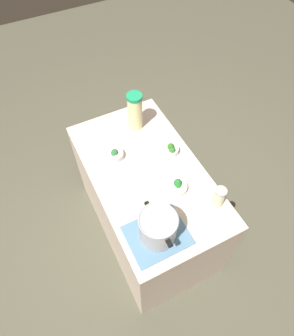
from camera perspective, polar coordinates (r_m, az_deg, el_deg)
ground_plane at (r=2.77m, az=0.00°, el=-10.95°), size 8.00×8.00×0.00m
counter_slab at (r=2.39m, az=0.00°, el=-6.68°), size 1.26×0.72×0.86m
dish_cloth at (r=1.81m, az=1.94°, el=-12.46°), size 0.29×0.35×0.01m
cooking_pot at (r=1.71m, az=2.05°, el=-11.04°), size 0.29×0.22×0.20m
lemonade_pitcher at (r=2.19m, az=-2.28°, el=10.55°), size 0.11×0.11×0.30m
mason_jar at (r=1.89m, az=13.31°, el=-5.29°), size 0.07×0.07×0.15m
broccoli_bowl_front at (r=1.94m, az=5.79°, el=-3.46°), size 0.12×0.12×0.08m
broccoli_bowl_center at (r=2.09m, az=-6.03°, el=2.54°), size 0.11×0.11×0.07m
broccoli_bowl_back at (r=2.11m, az=4.56°, el=3.49°), size 0.10×0.10×0.08m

